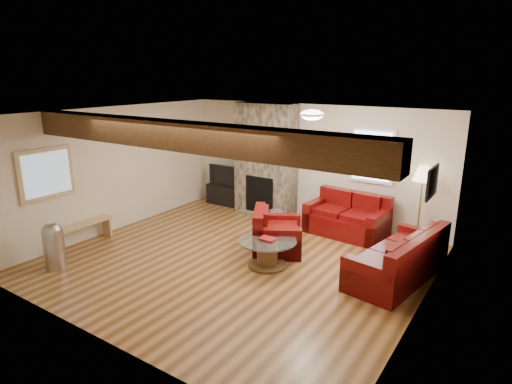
# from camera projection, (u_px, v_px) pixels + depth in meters

# --- Properties ---
(room) EXTENTS (8.00, 8.00, 8.00)m
(room) POSITION_uv_depth(u_px,v_px,m) (236.00, 191.00, 7.06)
(room) COLOR brown
(room) RESTS_ON ground
(floor) EXTENTS (6.00, 6.00, 0.00)m
(floor) POSITION_uv_depth(u_px,v_px,m) (237.00, 260.00, 7.39)
(floor) COLOR brown
(floor) RESTS_ON ground
(oak_beam) EXTENTS (6.00, 0.36, 0.38)m
(oak_beam) POSITION_uv_depth(u_px,v_px,m) (180.00, 136.00, 5.77)
(oak_beam) COLOR #311C0E
(oak_beam) RESTS_ON room
(chimney_breast) EXTENTS (1.40, 0.67, 2.50)m
(chimney_breast) POSITION_uv_depth(u_px,v_px,m) (266.00, 161.00, 9.60)
(chimney_breast) COLOR #37322A
(chimney_breast) RESTS_ON floor
(back_window) EXTENTS (0.90, 0.08, 1.10)m
(back_window) POSITION_uv_depth(u_px,v_px,m) (372.00, 156.00, 8.43)
(back_window) COLOR white
(back_window) RESTS_ON room
(hatch_window) EXTENTS (0.08, 1.00, 0.90)m
(hatch_window) POSITION_uv_depth(u_px,v_px,m) (46.00, 174.00, 7.38)
(hatch_window) COLOR tan
(hatch_window) RESTS_ON room
(ceiling_dome) EXTENTS (0.40, 0.40, 0.18)m
(ceiling_dome) POSITION_uv_depth(u_px,v_px,m) (312.00, 116.00, 6.98)
(ceiling_dome) COLOR white
(ceiling_dome) RESTS_ON room
(artwork_back) EXTENTS (0.42, 0.06, 0.52)m
(artwork_back) POSITION_uv_depth(u_px,v_px,m) (317.00, 143.00, 9.03)
(artwork_back) COLOR black
(artwork_back) RESTS_ON room
(artwork_right) EXTENTS (0.06, 0.55, 0.42)m
(artwork_right) POSITION_uv_depth(u_px,v_px,m) (432.00, 182.00, 5.58)
(artwork_right) COLOR black
(artwork_right) RESTS_ON room
(sofa_three) EXTENTS (1.16, 2.11, 0.77)m
(sofa_three) POSITION_uv_depth(u_px,v_px,m) (398.00, 255.00, 6.66)
(sofa_three) COLOR #4A0A05
(sofa_three) RESTS_ON floor
(loveseat) EXTENTS (1.60, 1.00, 0.82)m
(loveseat) POSITION_uv_depth(u_px,v_px,m) (347.00, 215.00, 8.49)
(loveseat) COLOR #4A0A05
(loveseat) RESTS_ON floor
(armchair_red) EXTENTS (1.21, 1.25, 0.78)m
(armchair_red) POSITION_uv_depth(u_px,v_px,m) (278.00, 230.00, 7.70)
(armchair_red) COLOR #4A0A05
(armchair_red) RESTS_ON floor
(coffee_table) EXTENTS (0.97, 0.97, 0.51)m
(coffee_table) POSITION_uv_depth(u_px,v_px,m) (267.00, 253.00, 7.11)
(coffee_table) COLOR #492F17
(coffee_table) RESTS_ON floor
(tv_cabinet) EXTENTS (0.98, 0.39, 0.49)m
(tv_cabinet) POSITION_uv_depth(u_px,v_px,m) (227.00, 195.00, 10.50)
(tv_cabinet) COLOR black
(tv_cabinet) RESTS_ON floor
(television) EXTENTS (0.87, 0.11, 0.50)m
(television) POSITION_uv_depth(u_px,v_px,m) (226.00, 175.00, 10.37)
(television) COLOR black
(television) RESTS_ON tv_cabinet
(floor_lamp) EXTENTS (0.38, 0.38, 1.49)m
(floor_lamp) POSITION_uv_depth(u_px,v_px,m) (423.00, 178.00, 7.82)
(floor_lamp) COLOR #AF9949
(floor_lamp) RESTS_ON floor
(pine_bench) EXTENTS (0.26, 1.11, 0.42)m
(pine_bench) POSITION_uv_depth(u_px,v_px,m) (84.00, 234.00, 8.05)
(pine_bench) COLOR tan
(pine_bench) RESTS_ON floor
(pedal_bin) EXTENTS (0.38, 0.38, 0.81)m
(pedal_bin) POSITION_uv_depth(u_px,v_px,m) (54.00, 245.00, 6.99)
(pedal_bin) COLOR #A2A2A7
(pedal_bin) RESTS_ON floor
(coal_bucket) EXTENTS (0.32, 0.32, 0.30)m
(coal_bucket) POSITION_uv_depth(u_px,v_px,m) (276.00, 217.00, 9.16)
(coal_bucket) COLOR gray
(coal_bucket) RESTS_ON floor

